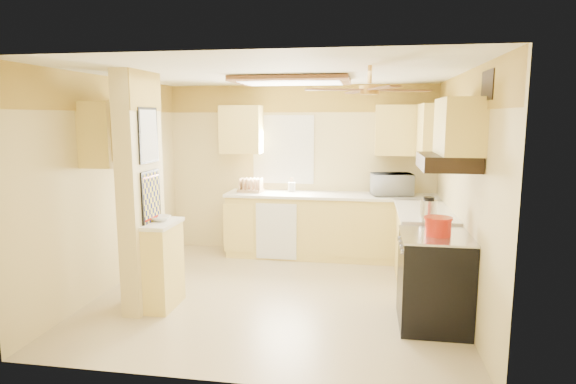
% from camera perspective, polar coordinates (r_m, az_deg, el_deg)
% --- Properties ---
extents(floor, '(4.00, 4.00, 0.00)m').
position_cam_1_polar(floor, '(5.70, -1.34, -12.03)').
color(floor, tan).
rests_on(floor, ground).
extents(ceiling, '(4.00, 4.00, 0.00)m').
position_cam_1_polar(ceiling, '(5.35, -1.44, 13.86)').
color(ceiling, white).
rests_on(ceiling, wall_back).
extents(wall_back, '(4.00, 0.00, 4.00)m').
position_cam_1_polar(wall_back, '(7.25, 1.41, 2.67)').
color(wall_back, '#DBC685').
rests_on(wall_back, floor).
extents(wall_front, '(4.00, 0.00, 4.00)m').
position_cam_1_polar(wall_front, '(3.57, -7.08, -3.95)').
color(wall_front, '#DBC685').
rests_on(wall_front, floor).
extents(wall_left, '(0.00, 3.80, 3.80)m').
position_cam_1_polar(wall_left, '(6.08, -20.24, 0.91)').
color(wall_left, '#DBC685').
rests_on(wall_left, floor).
extents(wall_right, '(0.00, 3.80, 3.80)m').
position_cam_1_polar(wall_right, '(5.39, 20.01, -0.05)').
color(wall_right, '#DBC685').
rests_on(wall_right, floor).
extents(wallpaper_border, '(4.00, 0.02, 0.40)m').
position_cam_1_polar(wallpaper_border, '(7.19, 1.42, 11.00)').
color(wallpaper_border, gold).
rests_on(wallpaper_border, wall_back).
extents(partition_column, '(0.20, 0.70, 2.50)m').
position_cam_1_polar(partition_column, '(5.30, -17.04, -0.05)').
color(partition_column, '#DBC685').
rests_on(partition_column, floor).
extents(partition_ledge, '(0.25, 0.55, 0.90)m').
position_cam_1_polar(partition_ledge, '(5.38, -14.52, -8.55)').
color(partition_ledge, '#F4D56F').
rests_on(partition_ledge, floor).
extents(ledge_top, '(0.28, 0.58, 0.04)m').
position_cam_1_polar(ledge_top, '(5.26, -14.72, -3.66)').
color(ledge_top, silver).
rests_on(ledge_top, partition_ledge).
extents(lower_cabinets_back, '(3.00, 0.60, 0.90)m').
position_cam_1_polar(lower_cabinets_back, '(7.03, 5.10, -4.17)').
color(lower_cabinets_back, '#F4D56F').
rests_on(lower_cabinets_back, floor).
extents(lower_cabinets_right, '(0.60, 1.40, 0.90)m').
position_cam_1_polar(lower_cabinets_right, '(6.09, 15.78, -6.56)').
color(lower_cabinets_right, '#F4D56F').
rests_on(lower_cabinets_right, floor).
extents(countertop_back, '(3.04, 0.64, 0.04)m').
position_cam_1_polar(countertop_back, '(6.93, 5.14, -0.40)').
color(countertop_back, silver).
rests_on(countertop_back, lower_cabinets_back).
extents(countertop_right, '(0.64, 1.44, 0.04)m').
position_cam_1_polar(countertop_right, '(5.98, 15.88, -2.21)').
color(countertop_right, silver).
rests_on(countertop_right, lower_cabinets_right).
extents(dishwasher_panel, '(0.58, 0.02, 0.80)m').
position_cam_1_polar(dishwasher_panel, '(6.83, -1.41, -4.70)').
color(dishwasher_panel, white).
rests_on(dishwasher_panel, lower_cabinets_back).
extents(window, '(0.92, 0.02, 1.02)m').
position_cam_1_polar(window, '(7.24, -0.56, 5.06)').
color(window, white).
rests_on(window, wall_back).
extents(upper_cab_back_left, '(0.60, 0.35, 0.70)m').
position_cam_1_polar(upper_cab_back_left, '(7.20, -5.53, 7.38)').
color(upper_cab_back_left, '#F4D56F').
rests_on(upper_cab_back_left, wall_back).
extents(upper_cab_back_right, '(0.90, 0.35, 0.70)m').
position_cam_1_polar(upper_cab_back_right, '(6.98, 14.03, 7.11)').
color(upper_cab_back_right, '#F4D56F').
rests_on(upper_cab_back_right, wall_back).
extents(upper_cab_right, '(0.35, 1.00, 0.70)m').
position_cam_1_polar(upper_cab_right, '(6.54, 16.77, 6.89)').
color(upper_cab_right, '#F4D56F').
rests_on(upper_cab_right, wall_right).
extents(upper_cab_left_wall, '(0.35, 0.75, 0.70)m').
position_cam_1_polar(upper_cab_left_wall, '(5.73, -20.27, 6.48)').
color(upper_cab_left_wall, '#F4D56F').
rests_on(upper_cab_left_wall, wall_left).
extents(upper_cab_over_stove, '(0.35, 0.76, 0.52)m').
position_cam_1_polar(upper_cab_over_stove, '(4.76, 19.58, 7.33)').
color(upper_cab_over_stove, '#F4D56F').
rests_on(upper_cab_over_stove, wall_right).
extents(stove, '(0.68, 0.77, 0.92)m').
position_cam_1_polar(stove, '(4.99, 16.89, -9.93)').
color(stove, black).
rests_on(stove, floor).
extents(range_hood, '(0.50, 0.76, 0.14)m').
position_cam_1_polar(range_hood, '(4.76, 18.37, 3.41)').
color(range_hood, black).
rests_on(range_hood, upper_cab_over_stove).
extents(poster_menu, '(0.02, 0.42, 0.57)m').
position_cam_1_polar(poster_menu, '(5.19, -16.23, 6.48)').
color(poster_menu, black).
rests_on(poster_menu, partition_column).
extents(poster_nashville, '(0.02, 0.42, 0.57)m').
position_cam_1_polar(poster_nashville, '(5.26, -15.92, -0.62)').
color(poster_nashville, black).
rests_on(poster_nashville, partition_column).
extents(ceiling_light_panel, '(1.35, 0.95, 0.06)m').
position_cam_1_polar(ceiling_light_panel, '(5.82, 0.50, 13.02)').
color(ceiling_light_panel, brown).
rests_on(ceiling_light_panel, ceiling).
extents(ceiling_fan, '(1.15, 1.15, 0.26)m').
position_cam_1_polar(ceiling_fan, '(4.54, 9.63, 11.90)').
color(ceiling_fan, gold).
rests_on(ceiling_fan, ceiling).
extents(vent_grate, '(0.02, 0.40, 0.25)m').
position_cam_1_polar(vent_grate, '(4.45, 22.62, 11.60)').
color(vent_grate, black).
rests_on(vent_grate, wall_right).
extents(microwave, '(0.61, 0.47, 0.31)m').
position_cam_1_polar(microwave, '(6.94, 12.20, 0.90)').
color(microwave, white).
rests_on(microwave, countertop_back).
extents(bowl, '(0.22, 0.22, 0.05)m').
position_cam_1_polar(bowl, '(5.31, -14.92, -3.04)').
color(bowl, white).
rests_on(bowl, ledge_top).
extents(dutch_oven, '(0.27, 0.27, 0.18)m').
position_cam_1_polar(dutch_oven, '(4.83, 17.35, -3.87)').
color(dutch_oven, '#B01B0D').
rests_on(dutch_oven, stove).
extents(kettle, '(0.17, 0.17, 0.26)m').
position_cam_1_polar(kettle, '(5.30, 16.30, -2.08)').
color(kettle, silver).
rests_on(kettle, countertop_right).
extents(dish_rack, '(0.38, 0.30, 0.20)m').
position_cam_1_polar(dish_rack, '(7.12, -4.44, 0.60)').
color(dish_rack, tan).
rests_on(dish_rack, countertop_back).
extents(utensil_crock, '(0.11, 0.11, 0.21)m').
position_cam_1_polar(utensil_crock, '(7.12, 0.45, 0.62)').
color(utensil_crock, white).
rests_on(utensil_crock, countertop_back).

